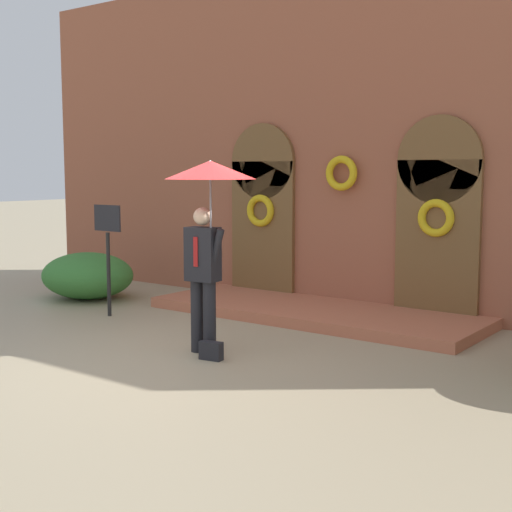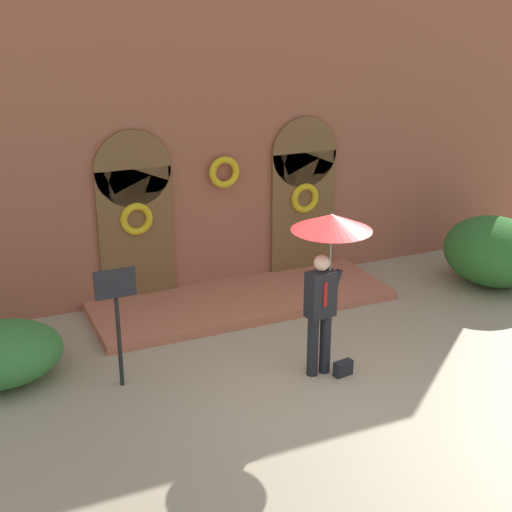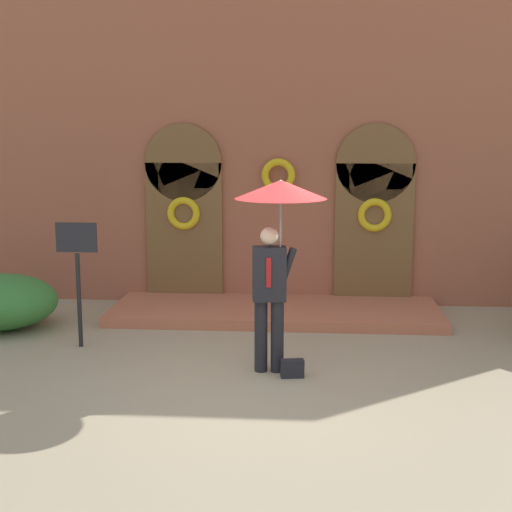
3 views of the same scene
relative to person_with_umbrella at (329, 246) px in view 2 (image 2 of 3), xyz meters
The scene contains 7 objects.
ground_plane 1.96m from the person_with_umbrella, 109.37° to the right, with size 80.00×80.00×0.00m, color tan.
building_facade 3.81m from the person_with_umbrella, 92.26° to the left, with size 14.00×2.30×5.60m.
person_with_umbrella is the anchor object (origin of this frame).
handbag 1.82m from the person_with_umbrella, 45.86° to the right, with size 0.28×0.12×0.22m, color black.
sign_post 2.96m from the person_with_umbrella, 163.17° to the left, with size 0.56×0.06×1.72m.
shrub_left 4.78m from the person_with_umbrella, 158.64° to the left, with size 1.69×1.50×0.81m, color #387A33.
shrub_right 4.97m from the person_with_umbrella, 20.43° to the left, with size 1.73×1.93×1.26m, color #2D6B28.
Camera 2 is at (-4.45, -7.44, 5.11)m, focal length 50.00 mm.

